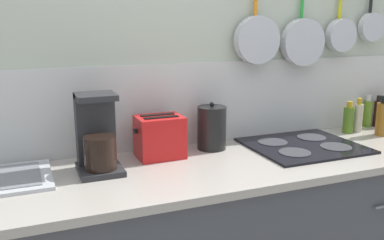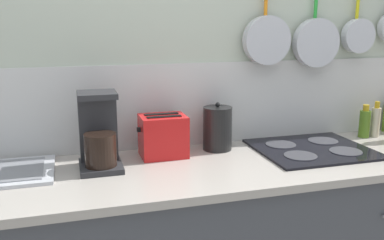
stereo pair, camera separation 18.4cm
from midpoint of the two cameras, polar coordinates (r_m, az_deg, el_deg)
name	(u,v)px [view 2 (the right image)]	position (r m, az deg, el deg)	size (l,w,h in m)	color
wall_back	(203,77)	(2.21, 3.81, 5.70)	(7.20, 0.14, 2.60)	#B2BCA8
countertop	(225,167)	(1.96, 7.19, -6.29)	(2.75, 0.65, 0.03)	#A59E93
coffee_maker	(99,137)	(1.88, -9.59, -2.22)	(0.18, 0.21, 0.34)	#262628
toaster	(163,136)	(2.02, -1.28, -2.16)	(0.23, 0.17, 0.20)	red
kettle	(217,128)	(2.13, 5.89, -1.14)	(0.14, 0.14, 0.24)	black
cooktop	(312,149)	(2.24, 18.05, -3.72)	(0.55, 0.49, 0.01)	black
bottle_dish_soap	(365,123)	(2.57, 23.97, -0.39)	(0.06, 0.06, 0.18)	#4C721E
bottle_cooking_wine	(376,121)	(2.61, 25.18, -0.17)	(0.05, 0.05, 0.20)	#BFB799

